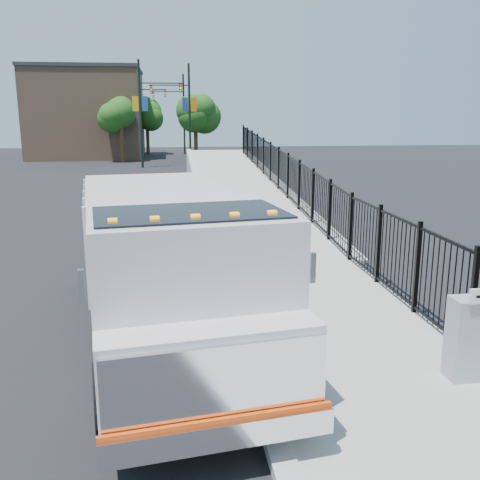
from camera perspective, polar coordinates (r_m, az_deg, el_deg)
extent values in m
plane|color=black|center=(10.41, -0.27, -9.17)|extent=(120.00, 120.00, 0.00)
cube|color=#9E998E|center=(9.05, 13.86, -12.76)|extent=(3.55, 12.00, 0.12)
cube|color=#ADAAA3|center=(8.57, 1.40, -13.72)|extent=(0.30, 12.00, 0.16)
cube|color=#9E998E|center=(26.07, 0.12, 4.45)|extent=(3.95, 24.06, 3.19)
cube|color=black|center=(22.28, 5.09, 5.24)|extent=(0.10, 28.00, 1.80)
cube|color=black|center=(9.97, -7.97, -6.67)|extent=(2.14, 7.40, 0.24)
cube|color=silver|center=(7.30, -5.57, -5.14)|extent=(2.85, 2.72, 2.15)
cube|color=silver|center=(6.29, -3.22, -13.56)|extent=(2.61, 1.12, 1.08)
cube|color=silver|center=(5.94, -2.36, -15.24)|extent=(2.46, 0.45, 0.92)
cube|color=silver|center=(6.15, -2.12, -20.03)|extent=(2.59, 0.57, 0.30)
cube|color=#DA420C|center=(6.06, -2.13, -18.75)|extent=(2.57, 0.43, 0.06)
cube|color=black|center=(6.87, -5.30, -0.70)|extent=(2.55, 1.73, 0.92)
cube|color=silver|center=(11.02, -9.15, 1.02)|extent=(3.22, 4.85, 1.83)
cube|color=silver|center=(6.04, -16.54, -4.76)|extent=(0.07, 0.07, 0.38)
cube|color=silver|center=(6.54, 7.74, -2.94)|extent=(0.07, 0.07, 0.38)
cube|color=orange|center=(6.31, -13.45, 1.95)|extent=(0.12, 0.10, 0.06)
cube|color=orange|center=(6.34, -9.07, 2.20)|extent=(0.12, 0.10, 0.06)
cube|color=orange|center=(6.41, -4.77, 2.45)|extent=(0.12, 0.10, 0.06)
cube|color=orange|center=(6.52, -0.58, 2.67)|extent=(0.12, 0.10, 0.06)
cube|color=orange|center=(6.66, 3.46, 2.87)|extent=(0.12, 0.10, 0.06)
cylinder|color=black|center=(6.98, -13.78, -16.57)|extent=(0.50, 1.12, 1.08)
cylinder|color=black|center=(7.35, 4.72, -14.59)|extent=(0.50, 1.12, 1.08)
cylinder|color=black|center=(11.86, -14.76, -4.02)|extent=(0.50, 1.12, 1.08)
cylinder|color=black|center=(12.09, -3.98, -3.29)|extent=(0.50, 1.12, 1.08)
cylinder|color=black|center=(13.00, -14.87, -2.52)|extent=(0.50, 1.12, 1.08)
cylinder|color=black|center=(13.21, -5.02, -1.88)|extent=(0.50, 1.12, 1.08)
imported|color=maroon|center=(8.74, 4.72, -6.96)|extent=(0.59, 0.71, 1.67)
cube|color=gray|center=(8.69, 23.13, -9.63)|extent=(0.55, 0.40, 1.25)
ellipsoid|color=silver|center=(9.77, 6.24, -9.75)|extent=(0.34, 0.34, 0.09)
cylinder|color=black|center=(42.17, -10.56, 13.02)|extent=(0.18, 0.18, 8.00)
cube|color=black|center=(42.18, -8.43, 16.22)|extent=(3.20, 0.08, 0.08)
cube|color=black|center=(42.17, -6.39, 15.81)|extent=(0.18, 0.22, 0.60)
cube|color=navy|center=(42.16, -10.12, 14.12)|extent=(0.45, 0.04, 1.10)
cube|color=orange|center=(42.20, -11.09, 14.08)|extent=(0.45, 0.04, 1.10)
cylinder|color=black|center=(44.93, -5.39, 13.17)|extent=(0.18, 0.18, 8.00)
cube|color=black|center=(44.97, -7.58, 16.05)|extent=(3.20, 0.08, 0.08)
cube|color=black|center=(44.97, -9.47, 15.54)|extent=(0.18, 0.22, 0.60)
cube|color=#DC5F0B|center=(44.95, -4.96, 14.20)|extent=(0.45, 0.04, 1.10)
cube|color=navy|center=(44.93, -5.88, 14.18)|extent=(0.45, 0.04, 1.10)
cylinder|color=black|center=(52.76, -11.31, 12.98)|extent=(0.18, 0.18, 8.00)
cube|color=black|center=(52.73, -9.63, 15.54)|extent=(3.20, 0.08, 0.08)
cube|color=black|center=(52.68, -7.99, 15.22)|extent=(0.18, 0.22, 0.60)
cube|color=navy|center=(52.75, -10.96, 13.86)|extent=(0.45, 0.04, 1.10)
cube|color=#E45B28|center=(52.79, -11.74, 13.83)|extent=(0.45, 0.04, 1.10)
cylinder|color=black|center=(56.37, -6.00, 13.15)|extent=(0.18, 0.18, 8.00)
cube|color=black|center=(56.41, -7.74, 15.44)|extent=(3.20, 0.08, 0.08)
cube|color=black|center=(56.42, -9.24, 15.04)|extent=(0.18, 0.22, 0.60)
cube|color=#DD4C05|center=(56.39, -5.65, 13.97)|extent=(0.45, 0.04, 1.10)
cube|color=#12528E|center=(56.37, -6.39, 13.95)|extent=(0.45, 0.04, 1.10)
cylinder|color=#382314|center=(47.44, -12.47, 10.02)|extent=(0.36, 0.36, 3.20)
sphere|color=#194714|center=(47.38, -12.61, 12.92)|extent=(2.68, 2.68, 2.68)
cylinder|color=#382314|center=(47.87, -4.73, 10.31)|extent=(0.36, 0.36, 3.20)
sphere|color=#194714|center=(47.81, -4.78, 13.18)|extent=(2.74, 2.74, 2.74)
cylinder|color=#382314|center=(56.76, -9.81, 10.61)|extent=(0.36, 0.36, 3.20)
sphere|color=#194714|center=(56.71, -9.91, 13.03)|extent=(3.06, 3.06, 3.06)
cube|color=#8C664C|center=(54.13, -15.93, 12.73)|extent=(10.00, 10.00, 8.00)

